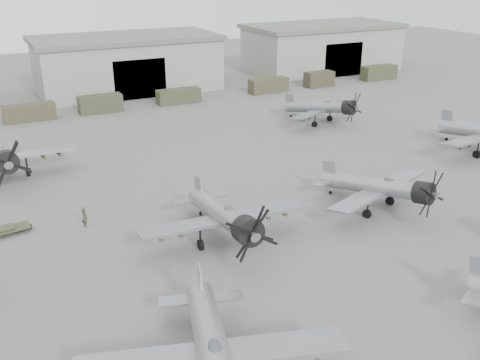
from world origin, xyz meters
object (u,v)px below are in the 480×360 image
object	(u,v)px
aircraft_mid_1	(226,217)
aircraft_mid_2	(382,188)
ground_crew	(85,217)
aircraft_near_0	(213,354)
aircraft_far_1	(324,108)
aircraft_far_0	(2,156)

from	to	relation	value
aircraft_mid_1	aircraft_mid_2	distance (m)	14.19
aircraft_mid_2	ground_crew	size ratio (longest dim) A/B	7.03
aircraft_near_0	ground_crew	size ratio (longest dim) A/B	7.85
aircraft_far_1	aircraft_mid_1	bearing A→B (deg)	-160.08
aircraft_far_0	aircraft_far_1	distance (m)	38.68
aircraft_mid_2	aircraft_mid_1	bearing A→B (deg)	158.82
aircraft_far_0	aircraft_mid_1	bearing A→B (deg)	-59.99
ground_crew	aircraft_mid_2	bearing A→B (deg)	-129.12
aircraft_near_0	ground_crew	bearing A→B (deg)	112.09
aircraft_mid_1	aircraft_mid_2	xyz separation A→B (m)	(14.18, -0.64, -0.16)
aircraft_far_0	aircraft_far_1	xyz separation A→B (m)	(38.62, 2.17, -0.33)
aircraft_near_0	ground_crew	world-z (taller)	aircraft_near_0
aircraft_far_0	aircraft_far_1	size ratio (longest dim) A/B	1.17
aircraft_mid_1	aircraft_mid_2	world-z (taller)	aircraft_mid_1
aircraft_near_0	aircraft_far_1	xyz separation A→B (m)	(31.79, 36.44, -0.25)
aircraft_mid_1	aircraft_far_1	xyz separation A→B (m)	(24.94, 23.23, -0.17)
aircraft_near_0	aircraft_far_0	world-z (taller)	aircraft_far_0
aircraft_far_0	ground_crew	bearing A→B (deg)	-72.92
aircraft_far_0	aircraft_far_1	bearing A→B (deg)	0.22
aircraft_near_0	aircraft_mid_2	world-z (taller)	aircraft_near_0
aircraft_mid_2	aircraft_far_1	world-z (taller)	aircraft_mid_2
aircraft_near_0	aircraft_mid_2	xyz separation A→B (m)	(21.03, 12.57, -0.25)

